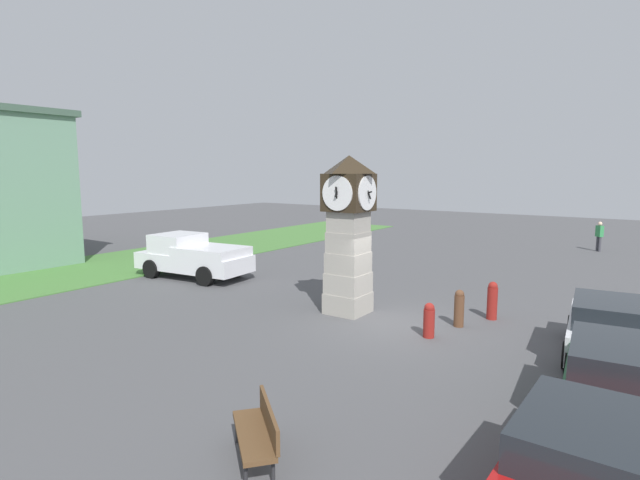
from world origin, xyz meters
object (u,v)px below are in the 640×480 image
bench (259,430)px  car_navy_sedan (596,465)px  bollard_near_tower (492,300)px  car_near_tower (619,379)px  pedestrian_crossing_lot (599,234)px  bollard_mid_row (459,308)px  clock_tower (348,231)px  pickup_truck (193,256)px  car_by_building (612,329)px  bollard_far_row (429,320)px

bench → car_navy_sedan: bearing=-71.2°
bollard_near_tower → car_near_tower: size_ratio=0.28×
pedestrian_crossing_lot → car_near_tower: bearing=-173.3°
bollard_mid_row → pedestrian_crossing_lot: 18.32m
clock_tower → pickup_truck: (0.81, 8.32, -1.75)m
clock_tower → bollard_near_tower: (1.94, -4.04, -2.08)m
bollard_near_tower → car_navy_sedan: 9.12m
bollard_near_tower → car_near_tower: 6.28m
car_navy_sedan → clock_tower: bearing=50.4°
bollard_near_tower → pickup_truck: 12.41m
clock_tower → pedestrian_crossing_lot: clock_tower is taller
car_by_building → pedestrian_crossing_lot: pedestrian_crossing_lot is taller
car_near_tower → bollard_near_tower: bearing=36.4°
clock_tower → bollard_far_row: clock_tower is taller
bollard_far_row → bench: bollard_far_row is taller
car_near_tower → clock_tower: bearing=68.1°
bollard_near_tower → car_navy_sedan: car_navy_sedan is taller
clock_tower → bollard_mid_row: size_ratio=4.55×
clock_tower → bollard_near_tower: size_ratio=4.26×
car_by_building → bench: size_ratio=2.59×
car_navy_sedan → pedestrian_crossing_lot: size_ratio=2.28×
bollard_far_row → pickup_truck: pickup_truck is taller
car_near_tower → pickup_truck: (3.92, 16.08, 0.17)m
clock_tower → pickup_truck: size_ratio=0.96×
bollard_near_tower → pedestrian_crossing_lot: pedestrian_crossing_lot is taller
car_near_tower → pedestrian_crossing_lot: 22.13m
car_by_building → pedestrian_crossing_lot: size_ratio=2.38×
car_near_tower → pickup_truck: pickup_truck is taller
bollard_far_row → car_navy_sedan: bearing=-140.4°
car_near_tower → pickup_truck: 16.55m
pickup_truck → bollard_near_tower: bearing=-84.8°
car_near_tower → pickup_truck: bearing=76.3°
bollard_far_row → pedestrian_crossing_lot: pedestrian_crossing_lot is taller
bollard_near_tower → car_navy_sedan: size_ratio=0.30×
bollard_mid_row → bench: size_ratio=0.71×
bollard_near_tower → bollard_mid_row: size_ratio=1.07×
bollard_far_row → pedestrian_crossing_lot: size_ratio=0.57×
car_near_tower → bollard_far_row: bearing=63.5°
bollard_far_row → car_near_tower: (-2.32, -4.65, 0.27)m
clock_tower → bench: (-7.92, -3.25, -2.16)m
bollard_near_tower → pedestrian_crossing_lot: 16.97m
car_by_building → bench: car_by_building is taller
clock_tower → car_by_building: size_ratio=1.24×
bollard_near_tower → pedestrian_crossing_lot: bearing=-3.9°
bollard_near_tower → car_near_tower: (-5.05, -3.73, 0.16)m
bollard_mid_row → car_near_tower: 5.71m
car_navy_sedan → pickup_truck: bearing=65.8°
car_navy_sedan → car_by_building: car_by_building is taller
car_navy_sedan → pedestrian_crossing_lot: (25.26, 2.55, 0.22)m
car_near_tower → car_by_building: (3.27, 0.39, 0.01)m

